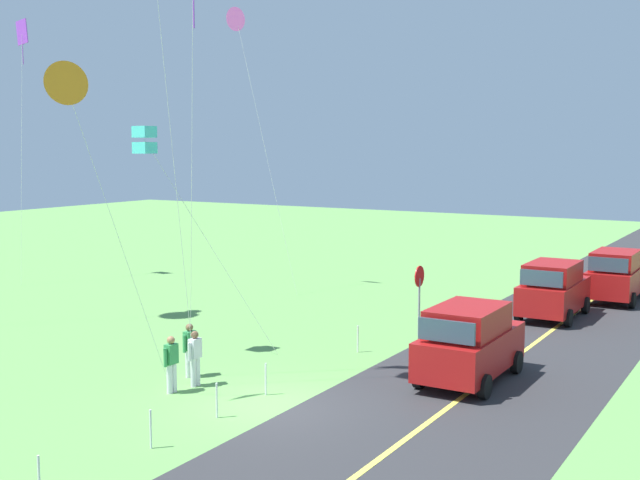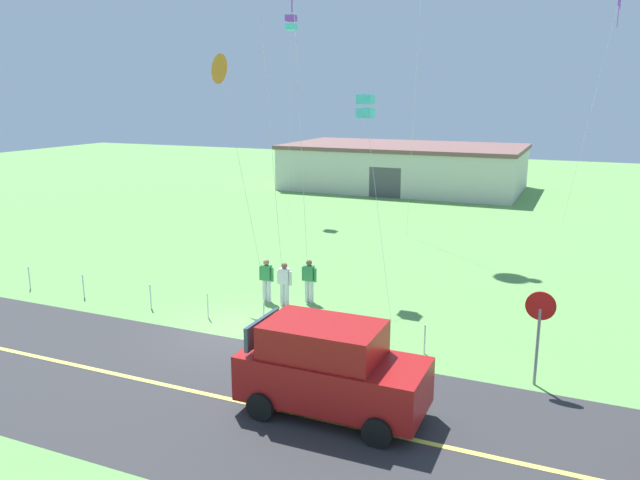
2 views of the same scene
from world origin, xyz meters
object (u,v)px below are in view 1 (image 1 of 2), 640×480
person_child_watcher (195,356)px  kite_orange_near (237,20)px  kite_green_far (145,140)px  car_parked_east_far (616,275)px  stop_sign (419,287)px  person_adult_near (190,348)px  car_parked_east_near (553,289)px  kite_blue_mid (66,85)px  car_suv_foreground (469,342)px  person_adult_companion (171,362)px  kite_cyan_top (22,38)px

person_child_watcher → kite_orange_near: 19.73m
kite_green_far → kite_orange_near: 13.91m
car_parked_east_far → person_child_watcher: bearing=158.2°
car_parked_east_far → stop_sign: bearing=155.7°
car_parked_east_far → person_adult_near: car_parked_east_far is taller
car_parked_east_near → person_adult_near: size_ratio=2.75×
kite_blue_mid → kite_orange_near: (16.60, 7.10, 4.31)m
stop_sign → car_suv_foreground: bearing=-141.2°
kite_blue_mid → kite_orange_near: size_ratio=0.67×
car_suv_foreground → kite_blue_mid: size_ratio=0.50×
person_adult_companion → person_child_watcher: (0.81, -0.17, 0.00)m
stop_sign → kite_green_far: (-7.05, 6.36, 5.17)m
car_suv_foreground → person_child_watcher: car_suv_foreground is taller
car_parked_east_near → car_parked_east_far: size_ratio=1.00×
person_adult_near → kite_green_far: kite_green_far is taller
kite_orange_near → car_parked_east_near: bearing=-86.2°
car_parked_east_far → kite_orange_near: bearing=110.1°
person_adult_near → stop_sign: bearing=-130.4°
person_adult_near → person_child_watcher: same height
car_parked_east_far → kite_orange_near: size_ratio=0.33×
person_adult_near → kite_blue_mid: size_ratio=0.18×
person_adult_near → kite_cyan_top: size_ratio=0.12×
person_adult_companion → kite_blue_mid: 7.88m
car_suv_foreground → kite_orange_near: (8.98, 14.91, 11.45)m
car_parked_east_near → car_parked_east_far: 5.14m
car_suv_foreground → kite_blue_mid: (-7.62, 7.81, 7.14)m
person_adult_near → kite_cyan_top: bearing=-43.2°
car_parked_east_near → kite_orange_near: 18.67m
person_adult_near → kite_green_far: bearing=-39.2°
kite_cyan_top → kite_blue_mid: bearing=-126.5°
stop_sign → person_child_watcher: bearing=161.3°
stop_sign → kite_green_far: bearing=138.0°
car_parked_east_far → person_adult_companion: car_parked_east_far is taller
stop_sign → kite_orange_near: 16.37m
stop_sign → kite_cyan_top: (1.43, 22.40, 10.40)m
kite_orange_near → kite_green_far: bearing=-156.6°
car_parked_east_near → person_adult_near: bearing=153.0°
car_parked_east_far → kite_blue_mid: kite_blue_mid is taller
person_adult_companion → kite_green_far: 7.36m
car_suv_foreground → person_adult_companion: size_ratio=2.75×
person_adult_companion → kite_cyan_top: 24.93m
person_adult_near → car_parked_east_far: bearing=-130.3°
car_suv_foreground → kite_cyan_top: (5.79, 25.91, 11.05)m
person_adult_companion → kite_cyan_top: bearing=-73.8°
person_child_watcher → car_suv_foreground: bearing=-86.5°
stop_sign → kite_blue_mid: 14.29m
stop_sign → kite_blue_mid: size_ratio=0.29×
person_adult_near → person_adult_companion: same height
car_parked_east_near → person_child_watcher: car_parked_east_near is taller
car_parked_east_near → kite_blue_mid: (-17.59, 7.62, 7.14)m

